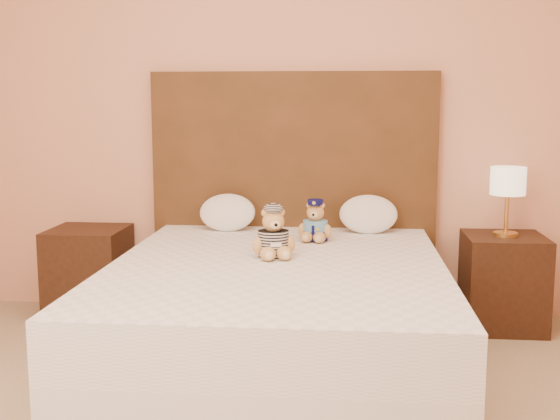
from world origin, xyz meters
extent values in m
cube|color=#E29E7B|center=(0.00, 2.25, 1.35)|extent=(4.00, 0.04, 2.70)
cube|color=white|center=(0.00, 1.20, 0.15)|extent=(1.60, 2.00, 0.30)
cube|color=white|center=(0.00, 1.20, 0.43)|extent=(1.60, 2.00, 0.25)
cube|color=#523118|center=(0.00, 2.21, 0.75)|extent=(1.75, 0.08, 1.50)
cube|color=#341C10|center=(-1.25, 2.00, 0.28)|extent=(0.45, 0.45, 0.55)
cube|color=#341C10|center=(1.25, 2.00, 0.28)|extent=(0.45, 0.45, 0.55)
cylinder|color=gold|center=(1.25, 2.00, 0.56)|extent=(0.14, 0.14, 0.02)
cylinder|color=gold|center=(1.25, 2.00, 0.69)|extent=(0.02, 0.02, 0.26)
cylinder|color=#F8EBC2|center=(1.25, 2.00, 0.87)|extent=(0.20, 0.20, 0.16)
ellipsoid|color=white|center=(-0.38, 2.03, 0.67)|extent=(0.34, 0.22, 0.24)
ellipsoid|color=white|center=(0.46, 2.03, 0.67)|extent=(0.34, 0.22, 0.24)
camera|label=1|loc=(0.32, -2.09, 1.32)|focal=45.00mm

